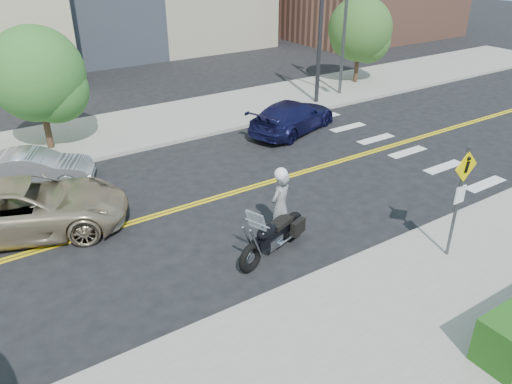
{
  "coord_description": "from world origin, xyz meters",
  "views": [
    {
      "loc": [
        -5.92,
        -12.57,
        7.52
      ],
      "look_at": [
        0.87,
        -2.32,
        1.2
      ],
      "focal_mm": 35.0,
      "sensor_mm": 36.0,
      "label": 1
    }
  ],
  "objects": [
    {
      "name": "motorcyclist",
      "position": [
        1.17,
        -3.07,
        1.07
      ],
      "size": [
        0.85,
        0.7,
        2.14
      ],
      "rotation": [
        0.0,
        0.0,
        3.48
      ],
      "color": "#ACACB1",
      "rests_on": "ground"
    },
    {
      "name": "suv",
      "position": [
        -4.57,
        1.12,
        0.77
      ],
      "size": [
        6.11,
        4.29,
        1.55
      ],
      "primitive_type": "imported",
      "rotation": [
        0.0,
        0.0,
        1.23
      ],
      "color": "tan",
      "rests_on": "ground"
    },
    {
      "name": "ground_plane",
      "position": [
        0.0,
        0.0,
        0.0
      ],
      "size": [
        120.0,
        120.0,
        0.0
      ],
      "primitive_type": "plane",
      "color": "black",
      "rests_on": "ground"
    },
    {
      "name": "sidewalk_near",
      "position": [
        0.0,
        -7.5,
        0.07
      ],
      "size": [
        60.0,
        5.0,
        0.15
      ],
      "primitive_type": "cube",
      "color": "#9E9B91",
      "rests_on": "ground_plane"
    },
    {
      "name": "lamp_post",
      "position": [
        12.0,
        6.5,
        4.15
      ],
      "size": [
        0.16,
        0.16,
        8.0
      ],
      "primitive_type": "cylinder",
      "color": "#4C4C51",
      "rests_on": "sidewalk_far"
    },
    {
      "name": "motorcycle",
      "position": [
        0.58,
        -3.57,
        0.8
      ],
      "size": [
        2.73,
        1.61,
        1.59
      ],
      "primitive_type": null,
      "rotation": [
        0.0,
        0.0,
        0.34
      ],
      "color": "black",
      "rests_on": "ground"
    },
    {
      "name": "parked_car_blue",
      "position": [
        6.65,
        3.56,
        0.67
      ],
      "size": [
        4.98,
        3.27,
        1.34
      ],
      "primitive_type": "imported",
      "rotation": [
        0.0,
        0.0,
        1.9
      ],
      "color": "#181848",
      "rests_on": "ground"
    },
    {
      "name": "pedestrian_sign",
      "position": [
        4.2,
        -6.31,
        1.96
      ],
      "size": [
        0.78,
        0.08,
        3.0
      ],
      "color": "#4C4C51",
      "rests_on": "sidewalk_near"
    },
    {
      "name": "sidewalk_far",
      "position": [
        0.0,
        7.5,
        0.07
      ],
      "size": [
        60.0,
        5.0,
        0.15
      ],
      "primitive_type": "cube",
      "color": "#9E9B91",
      "rests_on": "ground_plane"
    },
    {
      "name": "parked_car_silver",
      "position": [
        -3.72,
        4.13,
        0.61
      ],
      "size": [
        3.93,
        2.69,
        1.23
      ],
      "primitive_type": "imported",
      "rotation": [
        0.0,
        0.0,
        1.15
      ],
      "color": "#B1B4B9",
      "rests_on": "ground"
    },
    {
      "name": "traffic_light",
      "position": [
        10.0,
        5.08,
        4.67
      ],
      "size": [
        0.28,
        4.5,
        7.0
      ],
      "color": "black",
      "rests_on": "sidewalk_far"
    },
    {
      "name": "tree_far_a",
      "position": [
        -2.58,
        7.04,
        3.02
      ],
      "size": [
        3.5,
        3.5,
        4.78
      ],
      "rotation": [
        0.0,
        0.0,
        -0.06
      ],
      "color": "#382619",
      "rests_on": "ground"
    },
    {
      "name": "tree_far_b",
      "position": [
        14.3,
        7.73,
        3.04
      ],
      "size": [
        3.45,
        3.45,
        4.76
      ],
      "rotation": [
        0.0,
        0.0,
        0.38
      ],
      "color": "#382619",
      "rests_on": "ground"
    }
  ]
}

